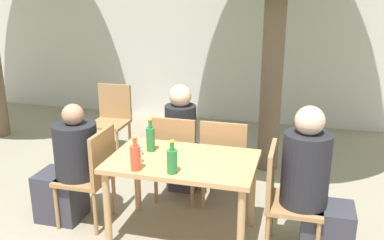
% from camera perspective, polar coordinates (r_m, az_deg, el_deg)
% --- Properties ---
extents(ground_plane, '(30.00, 30.00, 0.00)m').
position_cam_1_polar(ground_plane, '(3.92, -1.18, -15.11)').
color(ground_plane, gray).
extents(cafe_building_wall, '(10.00, 0.08, 2.80)m').
position_cam_1_polar(cafe_building_wall, '(6.74, 7.19, 11.35)').
color(cafe_building_wall, beige).
rests_on(cafe_building_wall, ground_plane).
extents(dining_table_front, '(1.23, 0.77, 0.73)m').
position_cam_1_polar(dining_table_front, '(3.61, -1.25, -6.62)').
color(dining_table_front, tan).
rests_on(dining_table_front, ground_plane).
extents(patio_chair_0, '(0.44, 0.44, 0.91)m').
position_cam_1_polar(patio_chair_0, '(3.96, -13.13, -6.70)').
color(patio_chair_0, '#A87A4C').
rests_on(patio_chair_0, ground_plane).
extents(patio_chair_1, '(0.44, 0.44, 0.91)m').
position_cam_1_polar(patio_chair_1, '(3.54, 12.20, -9.67)').
color(patio_chair_1, '#A87A4C').
rests_on(patio_chair_1, ground_plane).
extents(patio_chair_2, '(0.44, 0.44, 0.91)m').
position_cam_1_polar(patio_chair_2, '(4.27, -2.07, -4.42)').
color(patio_chair_2, '#A87A4C').
rests_on(patio_chair_2, ground_plane).
extents(patio_chair_3, '(0.44, 0.44, 0.91)m').
position_cam_1_polar(patio_chair_3, '(4.16, 4.42, -5.07)').
color(patio_chair_3, '#A87A4C').
rests_on(patio_chair_3, ground_plane).
extents(patio_chair_4, '(0.44, 0.44, 0.91)m').
position_cam_1_polar(patio_chair_4, '(5.55, -10.64, 0.51)').
color(patio_chair_4, '#A87A4C').
rests_on(patio_chair_4, ground_plane).
extents(person_seated_0, '(0.59, 0.39, 1.13)m').
position_cam_1_polar(person_seated_0, '(4.08, -16.07, -6.31)').
color(person_seated_0, '#383842').
rests_on(person_seated_0, ground_plane).
extents(person_seated_1, '(0.59, 0.37, 1.26)m').
position_cam_1_polar(person_seated_1, '(3.52, 16.00, -9.13)').
color(person_seated_1, '#383842').
rests_on(person_seated_1, ground_plane).
extents(person_seated_2, '(0.32, 0.56, 1.18)m').
position_cam_1_polar(person_seated_2, '(4.48, -1.17, -3.19)').
color(person_seated_2, '#383842').
rests_on(person_seated_2, ground_plane).
extents(green_bottle_0, '(0.07, 0.07, 0.30)m').
position_cam_1_polar(green_bottle_0, '(3.72, -5.55, -2.46)').
color(green_bottle_0, '#287A38').
rests_on(green_bottle_0, dining_table_front).
extents(green_bottle_1, '(0.08, 0.08, 0.27)m').
position_cam_1_polar(green_bottle_1, '(3.28, -2.70, -5.42)').
color(green_bottle_1, '#287A38').
rests_on(green_bottle_1, dining_table_front).
extents(soda_bottle_2, '(0.08, 0.08, 0.28)m').
position_cam_1_polar(soda_bottle_2, '(3.36, -7.56, -4.92)').
color(soda_bottle_2, '#DB4C2D').
rests_on(soda_bottle_2, dining_table_front).
extents(drinking_glass_0, '(0.07, 0.07, 0.12)m').
position_cam_1_polar(drinking_glass_0, '(3.51, -7.29, -4.81)').
color(drinking_glass_0, white).
rests_on(drinking_glass_0, dining_table_front).
extents(drinking_glass_1, '(0.07, 0.07, 0.08)m').
position_cam_1_polar(drinking_glass_1, '(3.67, -7.19, -4.05)').
color(drinking_glass_1, silver).
rests_on(drinking_glass_1, dining_table_front).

